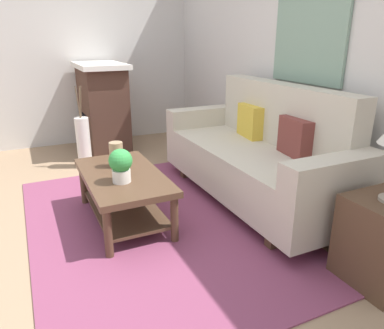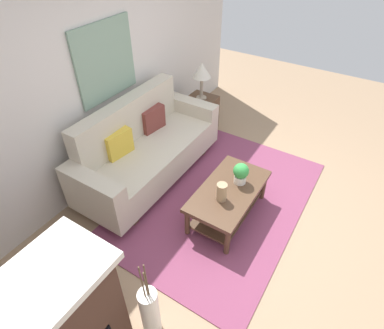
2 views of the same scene
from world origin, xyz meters
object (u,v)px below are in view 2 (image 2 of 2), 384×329
at_px(couch, 146,149).
at_px(throw_pillow_mustard, 119,144).
at_px(potted_plant_tabletop, 241,173).
at_px(framed_painting, 106,61).
at_px(tabletop_vase, 222,192).
at_px(table_lamp, 202,72).
at_px(coffee_table, 228,196).
at_px(floor_vase, 150,313).
at_px(side_table, 201,114).
at_px(throw_pillow_maroon, 153,119).

relative_size(couch, throw_pillow_mustard, 6.04).
bearing_deg(potted_plant_tabletop, framed_painting, 92.68).
xyz_separation_m(throw_pillow_mustard, tabletop_vase, (0.06, -1.38, -0.14)).
bearing_deg(potted_plant_tabletop, table_lamp, 44.94).
xyz_separation_m(coffee_table, framed_painting, (0.09, 1.73, 1.20)).
xyz_separation_m(couch, potted_plant_tabletop, (0.08, -1.31, 0.14)).
bearing_deg(coffee_table, tabletop_vase, 178.88).
xyz_separation_m(coffee_table, floor_vase, (-1.54, -0.06, -0.02)).
bearing_deg(throw_pillow_mustard, table_lamp, -4.55).
height_order(coffee_table, side_table, side_table).
distance_m(side_table, table_lamp, 0.71).
distance_m(throw_pillow_mustard, tabletop_vase, 1.39).
bearing_deg(throw_pillow_maroon, potted_plant_tabletop, -100.00).
bearing_deg(throw_pillow_mustard, side_table, -4.55).
distance_m(potted_plant_tabletop, side_table, 1.86).
height_order(throw_pillow_maroon, side_table, throw_pillow_maroon).
distance_m(tabletop_vase, floor_vase, 1.38).
distance_m(potted_plant_tabletop, table_lamp, 1.89).
bearing_deg(framed_painting, tabletop_vase, -99.01).
relative_size(coffee_table, floor_vase, 1.85).
height_order(potted_plant_tabletop, side_table, potted_plant_tabletop).
bearing_deg(coffee_table, side_table, 40.27).
height_order(throw_pillow_mustard, potted_plant_tabletop, throw_pillow_mustard).
height_order(side_table, floor_vase, floor_vase).
xyz_separation_m(throw_pillow_mustard, side_table, (1.72, -0.14, -0.40)).
xyz_separation_m(tabletop_vase, side_table, (1.66, 1.25, -0.26)).
bearing_deg(framed_painting, throw_pillow_mustard, -134.67).
bearing_deg(floor_vase, throw_pillow_mustard, 48.21).
distance_m(coffee_table, table_lamp, 2.05).
distance_m(side_table, floor_vase, 3.29).
height_order(coffee_table, tabletop_vase, tabletop_vase).
xyz_separation_m(tabletop_vase, framed_painting, (0.27, 1.73, 0.98)).
height_order(throw_pillow_maroon, floor_vase, throw_pillow_maroon).
bearing_deg(coffee_table, throw_pillow_maroon, 72.93).
xyz_separation_m(couch, floor_vase, (-1.63, -1.32, -0.13)).
relative_size(throw_pillow_maroon, potted_plant_tabletop, 1.37).
distance_m(throw_pillow_maroon, table_lamp, 1.10).
bearing_deg(framed_painting, table_lamp, -19.03).
bearing_deg(table_lamp, throw_pillow_maroon, 172.55).
height_order(tabletop_vase, side_table, tabletop_vase).
xyz_separation_m(coffee_table, potted_plant_tabletop, (0.17, -0.05, 0.26)).
bearing_deg(tabletop_vase, throw_pillow_mustard, 92.63).
bearing_deg(framed_painting, side_table, -19.03).
relative_size(throw_pillow_maroon, floor_vase, 0.60).
relative_size(potted_plant_tabletop, side_table, 0.47).
bearing_deg(coffee_table, throw_pillow_mustard, 100.13).
bearing_deg(throw_pillow_mustard, couch, -20.51).
distance_m(couch, floor_vase, 2.11).
distance_m(tabletop_vase, framed_painting, 2.00).
height_order(potted_plant_tabletop, floor_vase, potted_plant_tabletop).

